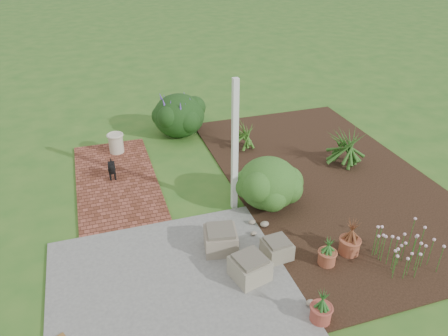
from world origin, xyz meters
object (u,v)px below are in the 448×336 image
object	(u,v)px
black_dog	(112,168)
evergreen_shrub	(268,182)
cream_ceramic_urn	(116,143)
stone_trough_near	(250,269)

from	to	relation	value
black_dog	evergreen_shrub	xyz separation A→B (m)	(2.68, -1.83, 0.23)
black_dog	cream_ceramic_urn	world-z (taller)	cream_ceramic_urn
cream_ceramic_urn	evergreen_shrub	xyz separation A→B (m)	(2.48, -3.00, 0.25)
black_dog	cream_ceramic_urn	bearing A→B (deg)	82.91
cream_ceramic_urn	evergreen_shrub	world-z (taller)	evergreen_shrub
stone_trough_near	black_dog	distance (m)	3.93
black_dog	evergreen_shrub	world-z (taller)	evergreen_shrub
black_dog	evergreen_shrub	distance (m)	3.26
stone_trough_near	black_dog	bearing A→B (deg)	115.05
black_dog	evergreen_shrub	bearing A→B (deg)	-31.53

